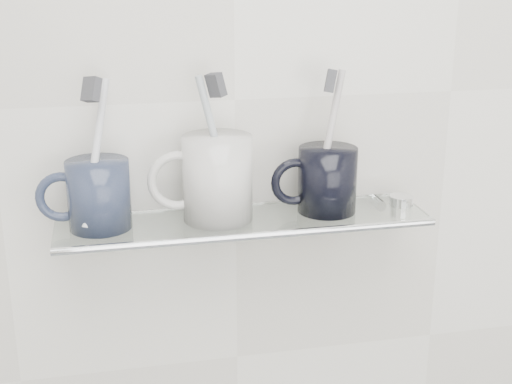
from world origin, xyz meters
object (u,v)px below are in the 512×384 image
object	(u,v)px
shelf_glass	(244,221)
mug_right	(327,180)
mug_center	(217,178)
mug_left	(99,195)

from	to	relation	value
shelf_glass	mug_right	distance (m)	0.13
shelf_glass	mug_center	distance (m)	0.07
shelf_glass	mug_left	size ratio (longest dim) A/B	5.54
shelf_glass	mug_right	size ratio (longest dim) A/B	5.52
mug_left	mug_right	xyz separation A→B (m)	(0.31, 0.00, 0.00)
mug_left	mug_right	bearing A→B (deg)	-23.58
shelf_glass	mug_left	xyz separation A→B (m)	(-0.19, 0.00, 0.05)
shelf_glass	mug_left	world-z (taller)	mug_left
shelf_glass	mug_center	size ratio (longest dim) A/B	4.37
mug_right	mug_left	bearing A→B (deg)	178.43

